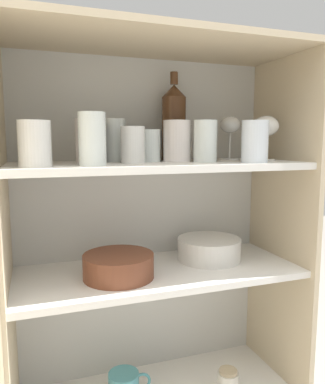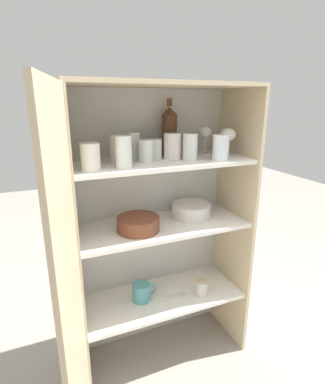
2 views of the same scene
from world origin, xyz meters
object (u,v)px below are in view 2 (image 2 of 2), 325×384
object	(u,v)px
wine_bottle	(169,131)
mixing_bowl_large	(138,223)
plate_stack_white	(191,210)
coffee_mug_primary	(141,292)
storage_jar	(202,288)

from	to	relation	value
wine_bottle	mixing_bowl_large	world-z (taller)	wine_bottle
mixing_bowl_large	plate_stack_white	bearing A→B (deg)	11.50
coffee_mug_primary	mixing_bowl_large	bearing A→B (deg)	-119.29
wine_bottle	mixing_bowl_large	distance (m)	0.49
plate_stack_white	storage_jar	xyz separation A→B (m)	(0.02, -0.12, -0.41)
plate_stack_white	mixing_bowl_large	distance (m)	0.33
wine_bottle	coffee_mug_primary	xyz separation A→B (m)	(-0.20, -0.10, -0.82)
coffee_mug_primary	storage_jar	xyz separation A→B (m)	(0.32, -0.09, -0.00)
mixing_bowl_large	coffee_mug_primary	bearing A→B (deg)	60.71
wine_bottle	coffee_mug_primary	size ratio (longest dim) A/B	2.07
coffee_mug_primary	storage_jar	size ratio (longest dim) A/B	1.49
storage_jar	plate_stack_white	bearing A→B (deg)	97.96
coffee_mug_primary	storage_jar	bearing A→B (deg)	-15.49
plate_stack_white	coffee_mug_primary	size ratio (longest dim) A/B	1.53
coffee_mug_primary	plate_stack_white	bearing A→B (deg)	5.54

